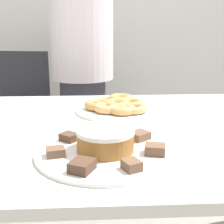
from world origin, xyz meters
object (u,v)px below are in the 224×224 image
(frosted_cake, at_px, (105,140))
(plate_donuts, at_px, (116,110))
(office_chair_left, at_px, (16,124))
(person_standing, at_px, (82,72))
(plate_cake, at_px, (105,152))

(frosted_cake, bearing_deg, plate_donuts, 82.30)
(plate_donuts, bearing_deg, office_chair_left, 128.88)
(office_chair_left, bearing_deg, plate_donuts, -40.63)
(person_standing, xyz_separation_m, plate_donuts, (0.17, -0.74, -0.05))
(person_standing, relative_size, plate_donuts, 4.47)
(frosted_cake, bearing_deg, office_chair_left, 114.82)
(frosted_cake, bearing_deg, person_standing, 95.24)
(plate_donuts, bearing_deg, person_standing, 102.88)
(plate_cake, height_order, frosted_cake, frosted_cake)
(plate_cake, distance_m, plate_donuts, 0.45)
(office_chair_left, xyz_separation_m, frosted_cake, (0.57, -1.23, 0.33))
(plate_cake, xyz_separation_m, plate_donuts, (0.06, 0.45, 0.00))
(office_chair_left, distance_m, plate_donuts, 1.05)
(person_standing, xyz_separation_m, office_chair_left, (-0.46, 0.04, -0.35))
(plate_cake, relative_size, frosted_cake, 2.42)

